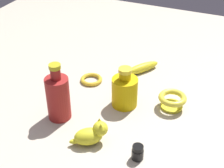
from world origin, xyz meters
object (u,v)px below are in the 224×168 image
object	(u,v)px
bottle_tall	(58,97)
nail_polish_jar	(138,152)
bottle_short	(125,91)
banana	(142,68)
bowl	(172,100)
cat_figurine	(92,134)
bangle	(91,80)

from	to	relation	value
bottle_tall	nail_polish_jar	world-z (taller)	bottle_tall
bottle_short	banana	world-z (taller)	bottle_short
bottle_tall	bowl	size ratio (longest dim) A/B	2.08
banana	cat_figurine	xyz separation A→B (m)	(0.47, -0.00, 0.02)
bowl	banana	size ratio (longest dim) A/B	0.62
cat_figurine	banana	bearing A→B (deg)	179.59
bangle	cat_figurine	bearing A→B (deg)	26.99
bottle_tall	bowl	bearing A→B (deg)	121.16
bowl	nail_polish_jar	world-z (taller)	bowl
bottle_short	cat_figurine	size ratio (longest dim) A/B	1.41
bottle_tall	nail_polish_jar	bearing A→B (deg)	76.41
banana	bottle_tall	bearing A→B (deg)	-167.87
bowl	nail_polish_jar	size ratio (longest dim) A/B	2.08
bottle_tall	bottle_short	size ratio (longest dim) A/B	1.37
bottle_short	bangle	world-z (taller)	bottle_short
nail_polish_jar	cat_figurine	distance (m)	0.16
nail_polish_jar	banana	bearing A→B (deg)	-162.20
bangle	cat_figurine	distance (m)	0.36
bangle	nail_polish_jar	world-z (taller)	nail_polish_jar
nail_polish_jar	cat_figurine	bearing A→B (deg)	-92.09
bottle_tall	nail_polish_jar	size ratio (longest dim) A/B	4.34
bottle_tall	bangle	world-z (taller)	bottle_tall
bottle_tall	bottle_short	bearing A→B (deg)	130.80
bottle_tall	banana	xyz separation A→B (m)	(-0.40, 0.16, -0.07)
bottle_tall	cat_figurine	xyz separation A→B (m)	(0.07, 0.16, -0.05)
cat_figurine	bottle_tall	bearing A→B (deg)	-113.78
bottle_short	banana	bearing A→B (deg)	-176.10
bangle	bottle_tall	bearing A→B (deg)	0.15
bottle_tall	bangle	size ratio (longest dim) A/B	2.37
bottle_tall	bottle_short	distance (m)	0.24
bottle_tall	bottle_short	world-z (taller)	bottle_tall
bottle_short	banana	distance (m)	0.25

